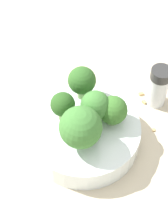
{
  "coord_description": "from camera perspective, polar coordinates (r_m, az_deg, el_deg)",
  "views": [
    {
      "loc": [
        0.2,
        0.26,
        0.49
      ],
      "look_at": [
        0.0,
        0.0,
        0.07
      ],
      "focal_mm": 60.0,
      "sensor_mm": 36.0,
      "label": 1
    }
  ],
  "objects": [
    {
      "name": "almond_crumb_0",
      "position": [
        0.65,
        8.73,
        2.86
      ],
      "size": [
        0.01,
        0.01,
        0.01
      ],
      "primitive_type": "cube",
      "rotation": [
        0.0,
        0.0,
        5.91
      ],
      "color": "tan",
      "rests_on": "ground_plane"
    },
    {
      "name": "broccoli_floret_3",
      "position": [
        0.57,
        -0.32,
        4.72
      ],
      "size": [
        0.04,
        0.04,
        0.06
      ],
      "color": "#84AD66",
      "rests_on": "bowl"
    },
    {
      "name": "broccoli_floret_0",
      "position": [
        0.54,
        1.62,
        1.05
      ],
      "size": [
        0.04,
        0.04,
        0.06
      ],
      "color": "#8EB770",
      "rests_on": "bowl"
    },
    {
      "name": "almond_crumb_2",
      "position": [
        0.61,
        10.59,
        -2.62
      ],
      "size": [
        0.01,
        0.01,
        0.01
      ],
      "primitive_type": "cube",
      "rotation": [
        0.0,
        0.0,
        4.02
      ],
      "color": "tan",
      "rests_on": "ground_plane"
    },
    {
      "name": "bowl",
      "position": [
        0.57,
        0.0,
        -3.33
      ],
      "size": [
        0.17,
        0.17,
        0.04
      ],
      "primitive_type": "cylinder",
      "color": "silver",
      "rests_on": "ground_plane"
    },
    {
      "name": "broccoli_floret_4",
      "position": [
        0.54,
        4.42,
        0.21
      ],
      "size": [
        0.04,
        0.04,
        0.05
      ],
      "color": "#84AD66",
      "rests_on": "bowl"
    },
    {
      "name": "broccoli_floret_1",
      "position": [
        0.51,
        -0.52,
        -2.38
      ],
      "size": [
        0.06,
        0.06,
        0.07
      ],
      "color": "#8EB770",
      "rests_on": "bowl"
    },
    {
      "name": "ground_plane",
      "position": [
        0.59,
        0.0,
        -4.42
      ],
      "size": [
        3.0,
        3.0,
        0.0
      ],
      "primitive_type": "plane",
      "color": "beige"
    },
    {
      "name": "broccoli_floret_2",
      "position": [
        0.54,
        -3.25,
        1.04
      ],
      "size": [
        0.04,
        0.04,
        0.05
      ],
      "color": "#7A9E5B",
      "rests_on": "bowl"
    },
    {
      "name": "almond_crumb_1",
      "position": [
        0.64,
        8.99,
        1.82
      ],
      "size": [
        0.01,
        0.01,
        0.01
      ],
      "primitive_type": "cube",
      "rotation": [
        0.0,
        0.0,
        4.65
      ],
      "color": "tan",
      "rests_on": "ground_plane"
    },
    {
      "name": "pepper_shaker",
      "position": [
        0.62,
        11.27,
        3.84
      ],
      "size": [
        0.03,
        0.03,
        0.08
      ],
      "color": "silver",
      "rests_on": "ground_plane"
    }
  ]
}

